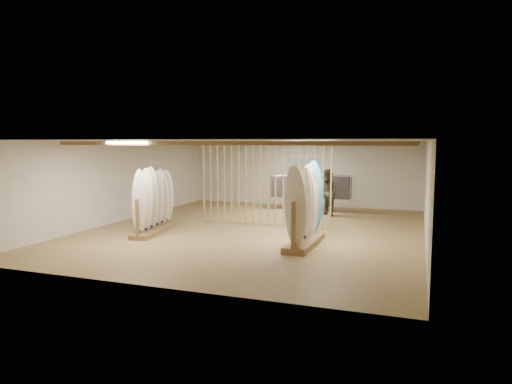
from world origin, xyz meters
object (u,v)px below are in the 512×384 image
(rack_left, at_px, (154,211))
(rack_right, at_px, (305,218))
(clothing_rack_a, at_px, (287,187))
(shopper_b, at_px, (328,190))
(shopper_a, at_px, (313,188))
(clothing_rack_b, at_px, (334,187))

(rack_left, distance_m, rack_right, 4.74)
(clothing_rack_a, height_order, shopper_b, shopper_b)
(rack_right, height_order, shopper_a, rack_right)
(rack_right, bearing_deg, shopper_a, 101.59)
(shopper_a, bearing_deg, clothing_rack_a, 2.51)
(shopper_a, distance_m, shopper_b, 1.31)
(clothing_rack_b, relative_size, shopper_b, 0.76)
(shopper_b, bearing_deg, shopper_a, 169.43)
(rack_right, bearing_deg, rack_left, 178.35)
(rack_right, xyz_separation_m, shopper_b, (-0.37, 5.07, 0.25))
(clothing_rack_b, bearing_deg, shopper_b, -86.91)
(clothing_rack_b, distance_m, shopper_b, 0.92)
(rack_left, xyz_separation_m, shopper_b, (4.37, 4.87, 0.33))
(rack_right, height_order, clothing_rack_a, rack_right)
(rack_left, relative_size, rack_right, 1.07)
(clothing_rack_a, distance_m, clothing_rack_b, 1.97)
(rack_left, height_order, rack_right, rack_right)
(clothing_rack_a, relative_size, shopper_a, 0.78)
(rack_left, relative_size, clothing_rack_a, 1.72)
(rack_left, bearing_deg, clothing_rack_a, 58.69)
(rack_left, distance_m, shopper_a, 6.91)
(rack_right, height_order, shopper_b, rack_right)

